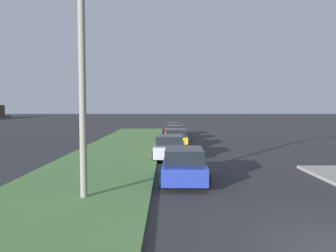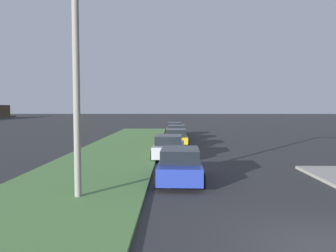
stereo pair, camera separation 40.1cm
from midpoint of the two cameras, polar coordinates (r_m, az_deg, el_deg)
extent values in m
cube|color=#517F42|center=(17.83, -12.51, -7.05)|extent=(60.00, 6.00, 0.12)
cube|color=#23389E|center=(14.38, 2.00, -7.40)|extent=(4.36, 1.94, 0.70)
cube|color=black|center=(14.08, 2.01, -5.06)|extent=(2.25, 1.67, 0.55)
cylinder|color=black|center=(15.78, -1.32, -7.37)|extent=(0.65, 0.24, 0.64)
cylinder|color=black|center=(15.79, 5.27, -7.37)|extent=(0.65, 0.24, 0.64)
cylinder|color=black|center=(13.14, -1.95, -9.55)|extent=(0.65, 0.24, 0.64)
cylinder|color=black|center=(13.15, 6.01, -9.56)|extent=(0.65, 0.24, 0.64)
cube|color=#B2B5BA|center=(20.75, -0.16, -4.09)|extent=(4.40, 2.04, 0.70)
cube|color=black|center=(20.48, -0.19, -2.42)|extent=(2.29, 1.72, 0.55)
cylinder|color=black|center=(22.19, -2.29, -4.26)|extent=(0.65, 0.26, 0.64)
cylinder|color=black|center=(22.09, 2.38, -4.29)|extent=(0.65, 0.26, 0.64)
cylinder|color=black|center=(19.53, -3.03, -5.30)|extent=(0.65, 0.26, 0.64)
cylinder|color=black|center=(19.42, 2.28, -5.35)|extent=(0.65, 0.26, 0.64)
cube|color=gold|center=(26.58, 0.89, -2.45)|extent=(4.31, 1.81, 0.70)
cube|color=black|center=(26.33, 0.90, -1.14)|extent=(2.20, 1.61, 0.55)
cylinder|color=black|center=(27.94, -1.02, -2.68)|extent=(0.64, 0.22, 0.64)
cylinder|color=black|center=(27.98, 2.67, -2.68)|extent=(0.64, 0.22, 0.64)
cylinder|color=black|center=(25.26, -1.09, -3.33)|extent=(0.64, 0.22, 0.64)
cylinder|color=black|center=(25.30, 2.99, -3.32)|extent=(0.64, 0.22, 0.64)
cube|color=orange|center=(32.20, 0.90, -1.44)|extent=(4.37, 1.97, 0.70)
cube|color=black|center=(31.96, 0.89, -0.35)|extent=(2.26, 1.69, 0.55)
cylinder|color=black|center=(33.60, -0.59, -1.67)|extent=(0.65, 0.25, 0.64)
cylinder|color=black|center=(33.56, 2.48, -1.68)|extent=(0.65, 0.25, 0.64)
cylinder|color=black|center=(30.92, -0.83, -2.10)|extent=(0.65, 0.25, 0.64)
cylinder|color=black|center=(30.88, 2.51, -2.11)|extent=(0.65, 0.25, 0.64)
cube|color=red|center=(37.56, 0.47, -0.76)|extent=(4.32, 1.86, 0.70)
cube|color=black|center=(37.33, 0.48, 0.18)|extent=(2.22, 1.63, 0.55)
cylinder|color=black|center=(38.92, -0.90, -0.98)|extent=(0.64, 0.23, 0.64)
cylinder|color=black|center=(38.96, 1.75, -0.98)|extent=(0.64, 0.23, 0.64)
cylinder|color=black|center=(36.23, -0.90, -1.31)|extent=(0.64, 0.23, 0.64)
cylinder|color=black|center=(36.27, 1.95, -1.30)|extent=(0.64, 0.23, 0.64)
cylinder|color=gray|center=(11.63, -15.74, 5.68)|extent=(0.24, 0.24, 7.50)
camera|label=1|loc=(0.20, -90.47, -0.03)|focal=34.75mm
camera|label=2|loc=(0.20, 89.53, 0.03)|focal=34.75mm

